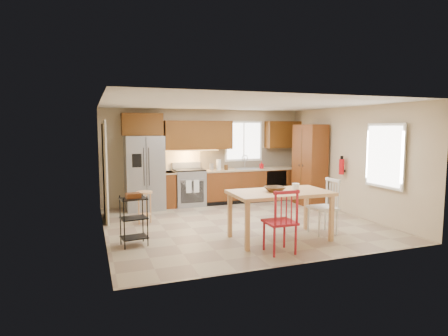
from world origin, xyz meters
name	(u,v)px	position (x,y,z in m)	size (l,w,h in m)	color
floor	(241,223)	(0.00, 0.00, 0.00)	(5.50, 5.50, 0.00)	tan
ceiling	(241,104)	(0.00, 0.00, 2.50)	(5.50, 5.00, 0.02)	silver
wall_back	(206,156)	(0.00, 2.50, 1.25)	(5.50, 0.02, 2.50)	#CCB793
wall_front	(307,181)	(0.00, -2.50, 1.25)	(5.50, 0.02, 2.50)	#CCB793
wall_left	(102,170)	(-2.75, 0.00, 1.25)	(0.02, 5.00, 2.50)	#CCB793
wall_right	(350,161)	(2.75, 0.00, 1.25)	(0.02, 5.00, 2.50)	#CCB793
refrigerator	(144,173)	(-1.70, 2.12, 0.91)	(0.92, 0.75, 1.82)	gray
range_stove	(189,188)	(-0.55, 2.19, 0.46)	(0.76, 0.63, 0.92)	gray
base_cabinet_narrow	(168,189)	(-1.10, 2.20, 0.45)	(0.30, 0.60, 0.90)	brown
base_cabinet_run	(254,185)	(1.29, 2.20, 0.45)	(2.92, 0.60, 0.90)	brown
dishwasher	(276,185)	(1.85, 1.91, 0.45)	(0.60, 0.02, 0.78)	black
backsplash	(250,158)	(1.29, 2.48, 1.18)	(2.92, 0.03, 0.55)	beige
upper_over_fridge	(142,124)	(-1.70, 2.33, 2.10)	(1.00, 0.35, 0.55)	#633710
upper_left_block	(198,135)	(-0.25, 2.33, 1.83)	(1.80, 0.35, 0.75)	#633710
upper_right_block	(283,135)	(2.25, 2.33, 1.83)	(1.00, 0.35, 0.75)	#633710
window_back	(244,141)	(1.10, 2.48, 1.65)	(1.12, 0.04, 1.12)	white
sink	(247,170)	(1.10, 2.20, 0.86)	(0.62, 0.46, 0.16)	gray
undercab_glow	(188,150)	(-0.55, 2.30, 1.43)	(1.60, 0.30, 0.01)	#FFBF66
soap_bottle	(262,165)	(1.48, 2.10, 1.00)	(0.09, 0.09, 0.19)	red
paper_towel	(219,165)	(0.25, 2.15, 1.04)	(0.12, 0.12, 0.28)	silver
canister_steel	(211,167)	(0.05, 2.15, 0.99)	(0.11, 0.11, 0.18)	gray
canister_wood	(226,167)	(0.45, 2.12, 0.97)	(0.10, 0.10, 0.14)	#4F3115
pantry	(309,165)	(2.43, 1.20, 1.05)	(0.50, 0.95, 2.10)	brown
fire_extinguisher	(342,167)	(2.63, 0.15, 1.10)	(0.12, 0.12, 0.36)	red
window_right	(385,156)	(2.68, -1.15, 1.45)	(0.04, 1.02, 1.32)	white
doorway	(104,173)	(-2.67, 1.30, 1.05)	(0.04, 0.95, 2.10)	#8C7A59
dining_table	(280,216)	(0.23, -1.26, 0.43)	(1.78, 1.00, 0.87)	tan
chair_red	(280,221)	(-0.12, -1.91, 0.52)	(0.49, 0.49, 1.04)	#AA1A25
chair_white	(323,207)	(1.18, -1.21, 0.52)	(0.49, 0.49, 1.04)	silver
table_bowl	(275,192)	(0.12, -1.26, 0.88)	(0.36, 0.36, 0.09)	#4F3115
table_jar	(296,188)	(0.62, -1.15, 0.91)	(0.15, 0.15, 0.17)	silver
bar_stool	(145,208)	(-1.91, 0.69, 0.34)	(0.33, 0.33, 0.69)	tan
utility_cart	(134,221)	(-2.29, -0.74, 0.43)	(0.43, 0.34, 0.86)	black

